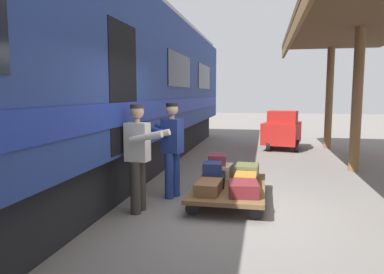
% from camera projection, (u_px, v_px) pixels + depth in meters
% --- Properties ---
extents(ground_plane, '(60.00, 60.00, 0.00)m').
position_uv_depth(ground_plane, '(237.00, 217.00, 5.55)').
color(ground_plane, slate).
extents(train_car, '(3.03, 21.70, 4.00)m').
position_uv_depth(train_car, '(37.00, 82.00, 5.94)').
color(train_car, navy).
rests_on(train_car, ground_plane).
extents(luggage_cart, '(1.22, 2.11, 0.29)m').
position_uv_depth(luggage_cart, '(229.00, 188.00, 6.32)').
color(luggage_cart, brown).
rests_on(luggage_cart, ground_plane).
extents(suitcase_maroon_trunk, '(0.51, 0.59, 0.21)m').
position_uv_depth(suitcase_maroon_trunk, '(243.00, 189.00, 5.68)').
color(suitcase_maroon_trunk, maroon).
rests_on(suitcase_maroon_trunk, luggage_cart).
extents(suitcase_cream_canvas, '(0.56, 0.53, 0.25)m').
position_uv_depth(suitcase_cream_canvas, '(218.00, 171.00, 6.92)').
color(suitcase_cream_canvas, beige).
rests_on(suitcase_cream_canvas, luggage_cart).
extents(suitcase_orange_carryall, '(0.36, 0.51, 0.21)m').
position_uv_depth(suitcase_orange_carryall, '(245.00, 180.00, 6.25)').
color(suitcase_orange_carryall, '#CC6B23').
rests_on(suitcase_orange_carryall, luggage_cart).
extents(suitcase_olive_duffel, '(0.43, 0.51, 0.27)m').
position_uv_depth(suitcase_olive_duffel, '(247.00, 171.00, 6.81)').
color(suitcase_olive_duffel, brown).
rests_on(suitcase_olive_duffel, luggage_cart).
extents(suitcase_brown_leather, '(0.39, 0.62, 0.19)m').
position_uv_depth(suitcase_brown_leather, '(209.00, 187.00, 5.79)').
color(suitcase_brown_leather, brown).
rests_on(suitcase_brown_leather, luggage_cart).
extents(suitcase_black_hardshell, '(0.44, 0.66, 0.18)m').
position_uv_depth(suitcase_black_hardshell, '(214.00, 179.00, 6.36)').
color(suitcase_black_hardshell, black).
rests_on(suitcase_black_hardshell, luggage_cart).
extents(suitcase_navy_fabric, '(0.34, 0.38, 0.20)m').
position_uv_depth(suitcase_navy_fabric, '(212.00, 168.00, 6.35)').
color(suitcase_navy_fabric, navy).
rests_on(suitcase_navy_fabric, suitcase_black_hardshell).
extents(suitcase_burgundy_valise, '(0.36, 0.39, 0.19)m').
position_uv_depth(suitcase_burgundy_valise, '(217.00, 160.00, 6.86)').
color(suitcase_burgundy_valise, maroon).
rests_on(suitcase_burgundy_valise, suitcase_cream_canvas).
extents(porter_in_overalls, '(0.73, 0.57, 1.70)m').
position_uv_depth(porter_in_overalls, '(171.00, 147.00, 6.50)').
color(porter_in_overalls, navy).
rests_on(porter_in_overalls, ground_plane).
extents(porter_by_door, '(0.69, 0.47, 1.70)m').
position_uv_depth(porter_by_door, '(139.00, 154.00, 5.67)').
color(porter_by_door, '#332D28').
rests_on(porter_by_door, ground_plane).
extents(baggage_tug, '(1.41, 1.88, 1.30)m').
position_uv_depth(baggage_tug, '(282.00, 131.00, 12.19)').
color(baggage_tug, '#B21E19').
rests_on(baggage_tug, ground_plane).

